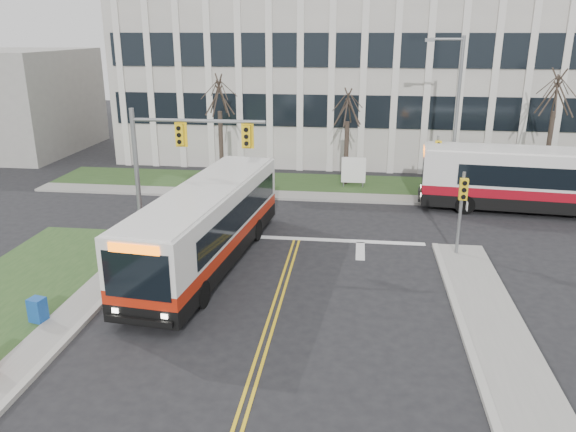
% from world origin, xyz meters
% --- Properties ---
extents(ground, '(120.00, 120.00, 0.00)m').
position_xyz_m(ground, '(0.00, 0.00, 0.00)').
color(ground, black).
rests_on(ground, ground).
extents(sidewalk_cross, '(44.00, 1.60, 0.14)m').
position_xyz_m(sidewalk_cross, '(5.00, 15.20, 0.07)').
color(sidewalk_cross, '#9E9B93').
rests_on(sidewalk_cross, ground).
extents(building_lawn, '(44.00, 5.00, 0.12)m').
position_xyz_m(building_lawn, '(5.00, 18.00, 0.06)').
color(building_lawn, '#2A491F').
rests_on(building_lawn, ground).
extents(office_building, '(40.00, 16.00, 12.00)m').
position_xyz_m(office_building, '(5.00, 30.00, 6.00)').
color(office_building, beige).
rests_on(office_building, ground).
extents(building_annex, '(12.00, 12.00, 8.00)m').
position_xyz_m(building_annex, '(-26.00, 26.00, 4.00)').
color(building_annex, '#9E9B93').
rests_on(building_annex, ground).
extents(mast_arm_signal, '(6.11, 0.38, 6.20)m').
position_xyz_m(mast_arm_signal, '(-5.62, 7.16, 4.26)').
color(mast_arm_signal, slate).
rests_on(mast_arm_signal, ground).
extents(signal_pole_near, '(0.34, 0.39, 3.80)m').
position_xyz_m(signal_pole_near, '(7.20, 6.90, 2.50)').
color(signal_pole_near, slate).
rests_on(signal_pole_near, ground).
extents(signal_pole_far, '(0.34, 0.39, 3.80)m').
position_xyz_m(signal_pole_far, '(7.20, 15.40, 2.50)').
color(signal_pole_far, slate).
rests_on(signal_pole_far, ground).
extents(streetlight, '(2.15, 0.25, 9.20)m').
position_xyz_m(streetlight, '(8.03, 16.20, 5.19)').
color(streetlight, slate).
rests_on(streetlight, ground).
extents(directory_sign, '(1.50, 0.12, 2.00)m').
position_xyz_m(directory_sign, '(2.50, 17.50, 1.17)').
color(directory_sign, slate).
rests_on(directory_sign, ground).
extents(tree_left, '(1.80, 1.80, 7.70)m').
position_xyz_m(tree_left, '(-6.00, 18.00, 5.51)').
color(tree_left, '#42352B').
rests_on(tree_left, ground).
extents(tree_mid, '(1.80, 1.80, 6.82)m').
position_xyz_m(tree_mid, '(2.00, 18.20, 4.88)').
color(tree_mid, '#42352B').
rests_on(tree_mid, ground).
extents(tree_right, '(1.80, 1.80, 8.25)m').
position_xyz_m(tree_right, '(14.00, 18.00, 5.91)').
color(tree_right, '#42352B').
rests_on(tree_right, ground).
extents(bus_main, '(3.94, 12.50, 3.28)m').
position_xyz_m(bus_main, '(-3.43, 4.84, 1.64)').
color(bus_main, silver).
rests_on(bus_main, ground).
extents(bus_cross, '(12.85, 3.94, 3.37)m').
position_xyz_m(bus_cross, '(12.68, 14.00, 1.69)').
color(bus_cross, silver).
rests_on(bus_cross, ground).
extents(newspaper_box_blue, '(0.59, 0.55, 0.95)m').
position_xyz_m(newspaper_box_blue, '(-7.79, -0.99, 0.47)').
color(newspaper_box_blue, '#164797').
rests_on(newspaper_box_blue, ground).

